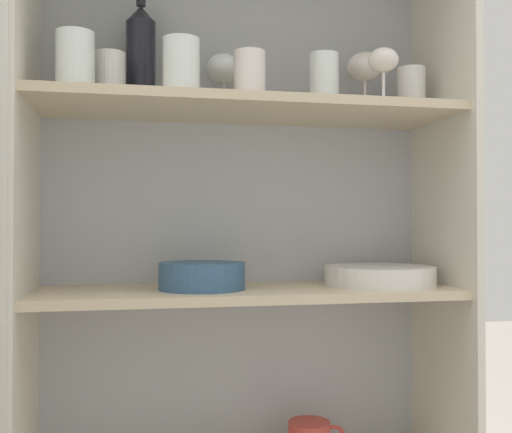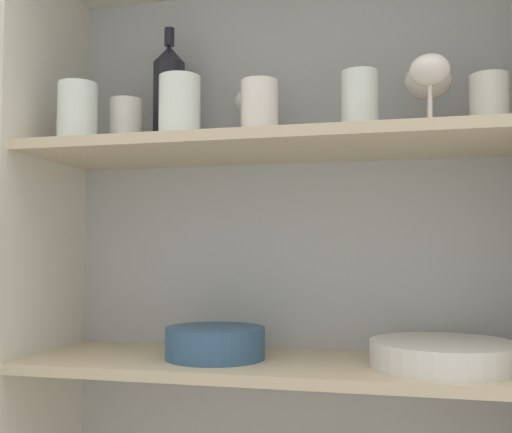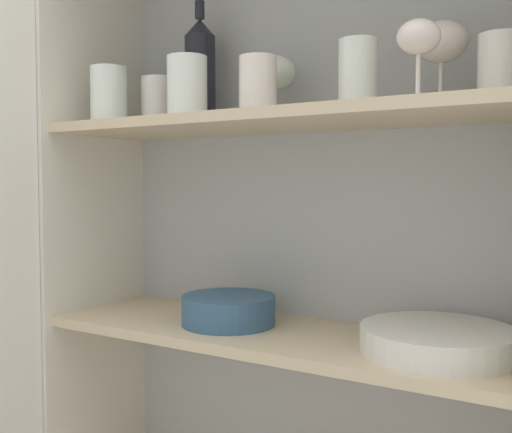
{
  "view_description": "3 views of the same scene",
  "coord_description": "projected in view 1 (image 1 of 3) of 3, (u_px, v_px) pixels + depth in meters",
  "views": [
    {
      "loc": [
        -0.24,
        -1.15,
        0.92
      ],
      "look_at": [
        0.02,
        0.13,
        0.94
      ],
      "focal_mm": 42.0,
      "sensor_mm": 36.0,
      "label": 1
    },
    {
      "loc": [
        0.23,
        -0.95,
        0.98
      ],
      "look_at": [
        -0.03,
        0.17,
        1.05
      ],
      "focal_mm": 42.0,
      "sensor_mm": 36.0,
      "label": 2
    },
    {
      "loc": [
        0.56,
        -0.84,
        1.06
      ],
      "look_at": [
        -0.03,
        0.12,
        1.0
      ],
      "focal_mm": 42.0,
      "sensor_mm": 36.0,
      "label": 3
    }
  ],
  "objects": [
    {
      "name": "cupboard_back_panel",
      "position": [
        237.0,
        285.0,
        1.47
      ],
      "size": [
        0.95,
        0.02,
        1.55
      ],
      "primitive_type": "cube",
      "color": "#B2B7BC",
      "rests_on": "ground_plane"
    },
    {
      "name": "tumbler_glass_0",
      "position": [
        411.0,
        90.0,
        1.41
      ],
      "size": [
        0.07,
        0.07,
        0.1
      ],
      "color": "white",
      "rests_on": "shelf_board_upper"
    },
    {
      "name": "mixing_bowl_large",
      "position": [
        202.0,
        275.0,
        1.29
      ],
      "size": [
        0.19,
        0.19,
        0.06
      ],
      "color": "#33567A",
      "rests_on": "shelf_board_middle"
    },
    {
      "name": "shelf_board_middle",
      "position": [
        248.0,
        293.0,
        1.32
      ],
      "size": [
        0.92,
        0.29,
        0.02
      ],
      "primitive_type": "cube",
      "color": "beige"
    },
    {
      "name": "cupboard_side_right",
      "position": [
        443.0,
        287.0,
        1.41
      ],
      "size": [
        0.02,
        0.32,
        1.55
      ],
      "primitive_type": "cube",
      "color": "silver",
      "rests_on": "ground_plane"
    },
    {
      "name": "tumbler_glass_1",
      "position": [
        75.0,
        62.0,
        1.19
      ],
      "size": [
        0.08,
        0.08,
        0.12
      ],
      "color": "white",
      "rests_on": "shelf_board_upper"
    },
    {
      "name": "wine_glass_2",
      "position": [
        383.0,
        64.0,
        1.31
      ],
      "size": [
        0.07,
        0.07,
        0.12
      ],
      "color": "silver",
      "rests_on": "shelf_board_upper"
    },
    {
      "name": "tumbler_glass_4",
      "position": [
        181.0,
        67.0,
        1.23
      ],
      "size": [
        0.08,
        0.08,
        0.12
      ],
      "color": "white",
      "rests_on": "shelf_board_upper"
    },
    {
      "name": "plate_stack_white",
      "position": [
        380.0,
        276.0,
        1.38
      ],
      "size": [
        0.25,
        0.25,
        0.04
      ],
      "color": "silver",
      "rests_on": "shelf_board_middle"
    },
    {
      "name": "tumbler_glass_3",
      "position": [
        250.0,
        76.0,
        1.27
      ],
      "size": [
        0.07,
        0.07,
        0.1
      ],
      "color": "silver",
      "rests_on": "shelf_board_upper"
    },
    {
      "name": "wine_glass_0",
      "position": [
        224.0,
        70.0,
        1.39
      ],
      "size": [
        0.09,
        0.09,
        0.13
      ],
      "color": "white",
      "rests_on": "shelf_board_upper"
    },
    {
      "name": "wine_bottle",
      "position": [
        141.0,
        56.0,
        1.36
      ],
      "size": [
        0.07,
        0.07,
        0.27
      ],
      "color": "black",
      "rests_on": "shelf_board_upper"
    },
    {
      "name": "cupboard_side_left",
      "position": [
        24.0,
        297.0,
        1.23
      ],
      "size": [
        0.02,
        0.32,
        1.55
      ],
      "primitive_type": "cube",
      "color": "silver",
      "rests_on": "ground_plane"
    },
    {
      "name": "wine_glass_1",
      "position": [
        365.0,
        69.0,
        1.43
      ],
      "size": [
        0.09,
        0.09,
        0.15
      ],
      "color": "silver",
      "rests_on": "shelf_board_upper"
    },
    {
      "name": "shelf_board_upper",
      "position": [
        248.0,
        109.0,
        1.32
      ],
      "size": [
        0.92,
        0.29,
        0.02
      ],
      "primitive_type": "cube",
      "color": "beige"
    },
    {
      "name": "tumbler_glass_2",
      "position": [
        324.0,
        80.0,
        1.34
      ],
      "size": [
        0.07,
        0.07,
        0.12
      ],
      "color": "white",
      "rests_on": "shelf_board_upper"
    },
    {
      "name": "tumbler_glass_5",
      "position": [
        110.0,
        77.0,
        1.28
      ],
      "size": [
        0.07,
        0.07,
        0.1
      ],
      "color": "white",
      "rests_on": "shelf_board_upper"
    }
  ]
}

